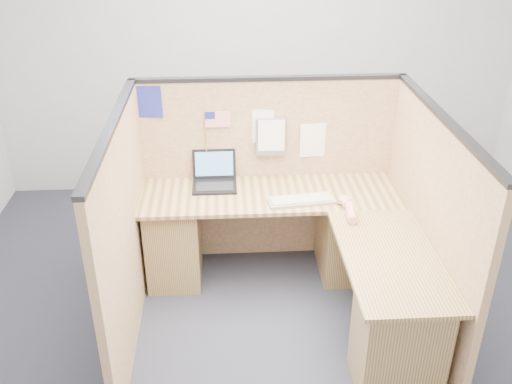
{
  "coord_description": "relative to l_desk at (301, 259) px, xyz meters",
  "views": [
    {
      "loc": [
        -0.34,
        -3.07,
        2.74
      ],
      "look_at": [
        -0.12,
        0.5,
        0.84
      ],
      "focal_mm": 40.0,
      "sensor_mm": 36.0,
      "label": 1
    }
  ],
  "objects": [
    {
      "name": "wall_back",
      "position": [
        -0.18,
        1.96,
        1.01
      ],
      "size": [
        5.0,
        0.0,
        5.0
      ],
      "primitive_type": "plane",
      "rotation": [
        1.57,
        0.0,
        0.0
      ],
      "color": "#ABADB0",
      "rests_on": "floor"
    },
    {
      "name": "cubicle_partitions",
      "position": [
        -0.18,
        0.14,
        0.38
      ],
      "size": [
        2.06,
        1.83,
        1.53
      ],
      "color": "olive",
      "rests_on": "floor"
    },
    {
      "name": "keyboard",
      "position": [
        0.02,
        0.24,
        0.35
      ],
      "size": [
        0.5,
        0.22,
        0.03
      ],
      "rotation": [
        0.0,
        0.0,
        0.12
      ],
      "color": "gray",
      "rests_on": "l_desk"
    },
    {
      "name": "blue_poster",
      "position": [
        -1.06,
        0.68,
        0.97
      ],
      "size": [
        0.18,
        0.02,
        0.24
      ],
      "primitive_type": "cube",
      "rotation": [
        0.0,
        0.0,
        -0.09
      ],
      "color": "navy",
      "rests_on": "cubicle_partitions"
    },
    {
      "name": "l_desk",
      "position": [
        0.0,
        0.0,
        0.0
      ],
      "size": [
        1.95,
        1.75,
        0.73
      ],
      "color": "brown",
      "rests_on": "floor"
    },
    {
      "name": "floor",
      "position": [
        -0.18,
        -0.29,
        -0.39
      ],
      "size": [
        5.0,
        5.0,
        0.0
      ],
      "primitive_type": "plane",
      "color": "#20232D",
      "rests_on": "ground"
    },
    {
      "name": "laptop",
      "position": [
        -0.61,
        0.57,
        0.4
      ],
      "size": [
        0.33,
        0.32,
        0.24
      ],
      "rotation": [
        0.0,
        0.0,
        0.0
      ],
      "color": "black",
      "rests_on": "l_desk"
    },
    {
      "name": "file_holder",
      "position": [
        -0.17,
        0.66,
        0.68
      ],
      "size": [
        0.23,
        0.05,
        0.29
      ],
      "color": "slate",
      "rests_on": "cubicle_partitions"
    },
    {
      "name": "paper_right",
      "position": [
        0.17,
        0.68,
        0.63
      ],
      "size": [
        0.21,
        0.02,
        0.27
      ],
      "primitive_type": "cube",
      "rotation": [
        0.0,
        0.0,
        0.09
      ],
      "color": "white",
      "rests_on": "cubicle_partitions"
    },
    {
      "name": "mouse",
      "position": [
        0.33,
        0.19,
        0.36
      ],
      "size": [
        0.1,
        0.06,
        0.04
      ],
      "primitive_type": "ellipsoid",
      "rotation": [
        0.0,
        0.0,
        0.05
      ],
      "color": "#B3B3B8",
      "rests_on": "l_desk"
    },
    {
      "name": "hand_forearm",
      "position": [
        0.34,
        0.07,
        0.37
      ],
      "size": [
        0.1,
        0.34,
        0.07
      ],
      "color": "tan",
      "rests_on": "l_desk"
    },
    {
      "name": "american_flag",
      "position": [
        -0.59,
        0.67,
        0.82
      ],
      "size": [
        0.19,
        0.01,
        0.33
      ],
      "color": "olive",
      "rests_on": "cubicle_partitions"
    },
    {
      "name": "paper_left",
      "position": [
        -0.25,
        0.68,
        0.76
      ],
      "size": [
        0.21,
        0.03,
        0.26
      ],
      "primitive_type": "cube",
      "rotation": [
        0.0,
        0.0,
        -0.13
      ],
      "color": "white",
      "rests_on": "cubicle_partitions"
    }
  ]
}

